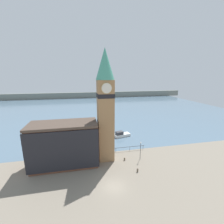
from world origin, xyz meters
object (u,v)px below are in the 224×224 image
Objects in this scene: clock_tower at (105,104)px; lamp_post at (141,147)px; mooring_bollard_far at (138,170)px; pier_building at (64,144)px; mooring_bollard_near at (125,159)px; boat_near at (121,135)px.

clock_tower reaches higher than lamp_post.
clock_tower is at bearing 130.26° from mooring_bollard_far.
mooring_bollard_far is at bearing -21.50° from pier_building.
mooring_bollard_far is at bearing -117.81° from lamp_post.
mooring_bollard_far is at bearing -73.29° from mooring_bollard_near.
pier_building is at bearing -175.51° from clock_tower.
clock_tower is 18.91m from boat_near.
lamp_post is (7.92, -2.06, -10.31)m from clock_tower.
clock_tower is at bearing 4.49° from pier_building.
pier_building is 21.20m from boat_near.
mooring_bollard_near is (13.38, -1.10, -4.50)m from pier_building.
clock_tower is 4.47× the size of boat_near.
pier_building is (-9.25, -0.73, -8.47)m from clock_tower.
clock_tower is 1.75× the size of pier_building.
mooring_bollard_far is (-1.55, -18.66, -0.23)m from boat_near.
boat_near reaches higher than mooring_bollard_far.
pier_building is 20.96× the size of mooring_bollard_near.
mooring_bollard_far reaches higher than mooring_bollard_near.
lamp_post is at bearing -99.18° from boat_near.
clock_tower is 5.69× the size of lamp_post.
pier_building is at bearing 175.30° from mooring_bollard_near.
boat_near is at bearing 38.13° from pier_building.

